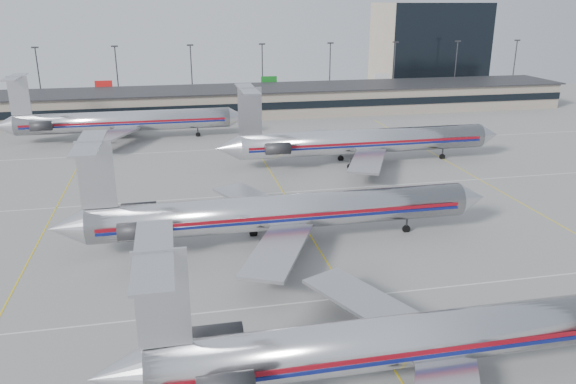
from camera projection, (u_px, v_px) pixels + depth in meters
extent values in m
plane|color=gray|center=(391.00, 364.00, 41.27)|extent=(260.00, 260.00, 0.00)
cube|color=silver|center=(349.00, 297.00, 50.54)|extent=(160.00, 0.15, 0.02)
cube|color=gray|center=(234.00, 102.00, 131.12)|extent=(160.00, 16.00, 6.00)
cube|color=black|center=(239.00, 107.00, 123.55)|extent=(160.00, 0.20, 1.60)
cube|color=#2D2D30|center=(234.00, 89.00, 130.13)|extent=(162.00, 17.00, 0.30)
cylinder|color=#38383D|center=(39.00, 80.00, 133.92)|extent=(0.30, 0.30, 15.00)
cube|color=#2D2D30|center=(35.00, 47.00, 131.47)|extent=(1.60, 0.40, 0.35)
cylinder|color=#38383D|center=(118.00, 78.00, 137.41)|extent=(0.30, 0.30, 15.00)
cube|color=#2D2D30|center=(114.00, 46.00, 134.96)|extent=(1.60, 0.40, 0.35)
cylinder|color=#38383D|center=(192.00, 76.00, 140.90)|extent=(0.30, 0.30, 15.00)
cube|color=#2D2D30|center=(190.00, 45.00, 138.46)|extent=(1.60, 0.40, 0.35)
cylinder|color=#38383D|center=(262.00, 74.00, 144.39)|extent=(0.30, 0.30, 15.00)
cube|color=#2D2D30|center=(262.00, 44.00, 141.95)|extent=(1.60, 0.40, 0.35)
cylinder|color=#38383D|center=(330.00, 73.00, 147.89)|extent=(0.30, 0.30, 15.00)
cube|color=#2D2D30|center=(330.00, 43.00, 145.44)|extent=(1.60, 0.40, 0.35)
cylinder|color=#38383D|center=(394.00, 71.00, 151.38)|extent=(0.30, 0.30, 15.00)
cube|color=#2D2D30|center=(396.00, 42.00, 148.94)|extent=(1.60, 0.40, 0.35)
cylinder|color=#38383D|center=(455.00, 70.00, 154.87)|extent=(0.30, 0.30, 15.00)
cube|color=#2D2D30|center=(458.00, 41.00, 152.43)|extent=(1.60, 0.40, 0.35)
cylinder|color=#38383D|center=(514.00, 68.00, 158.37)|extent=(0.30, 0.30, 15.00)
cube|color=#2D2D30|center=(517.00, 40.00, 155.92)|extent=(1.60, 0.40, 0.35)
cube|color=tan|center=(428.00, 47.00, 167.90)|extent=(30.00, 20.00, 25.00)
cylinder|color=silver|center=(430.00, 337.00, 38.63)|extent=(38.32, 3.54, 3.54)
cone|color=silver|center=(116.00, 377.00, 34.58)|extent=(3.45, 3.54, 3.54)
cube|color=maroon|center=(442.00, 350.00, 36.93)|extent=(36.41, 0.05, 0.34)
cube|color=navy|center=(442.00, 355.00, 37.06)|extent=(36.41, 0.05, 0.27)
cube|color=silver|center=(370.00, 304.00, 44.78)|extent=(8.91, 12.99, 0.31)
cube|color=silver|center=(162.00, 299.00, 33.57)|extent=(3.26, 0.24, 6.51)
cube|color=silver|center=(153.00, 253.00, 32.53)|extent=(2.30, 10.06, 0.17)
cylinder|color=#2D2D30|center=(218.00, 336.00, 38.28)|extent=(3.45, 1.63, 1.63)
cylinder|color=#2D2D30|center=(377.00, 355.00, 41.03)|extent=(0.19, 0.19, 1.58)
cylinder|color=silver|center=(284.00, 212.00, 60.98)|extent=(41.14, 3.81, 3.81)
cone|color=silver|center=(471.00, 198.00, 65.29)|extent=(3.29, 3.81, 3.81)
cone|color=silver|center=(67.00, 228.00, 56.63)|extent=(3.70, 3.81, 3.81)
cube|color=maroon|center=(288.00, 217.00, 59.16)|extent=(39.08, 0.05, 0.36)
cube|color=navy|center=(288.00, 220.00, 59.29)|extent=(39.08, 0.05, 0.29)
cube|color=silver|center=(256.00, 200.00, 67.58)|extent=(9.57, 13.94, 0.33)
cube|color=silver|center=(278.00, 249.00, 54.24)|extent=(9.57, 13.94, 0.33)
cube|color=silver|center=(96.00, 175.00, 55.55)|extent=(3.50, 0.26, 6.99)
cube|color=silver|center=(89.00, 143.00, 54.43)|extent=(2.47, 10.80, 0.19)
cylinder|color=#2D2D30|center=(139.00, 210.00, 60.60)|extent=(3.70, 1.75, 1.75)
cylinder|color=#2D2D30|center=(137.00, 231.00, 55.17)|extent=(3.70, 1.75, 1.75)
cylinder|color=#2D2D30|center=(407.00, 225.00, 64.66)|extent=(0.21, 0.21, 1.70)
cylinder|color=#2D2D30|center=(260.00, 247.00, 58.98)|extent=(0.21, 0.21, 1.70)
cylinder|color=#2D2D30|center=(253.00, 229.00, 63.55)|extent=(0.21, 0.21, 1.70)
cylinder|color=black|center=(406.00, 229.00, 64.81)|extent=(0.93, 0.31, 0.93)
cylinder|color=silver|center=(365.00, 141.00, 91.18)|extent=(40.71, 3.96, 3.96)
cone|color=silver|center=(488.00, 135.00, 95.46)|extent=(3.43, 3.96, 3.96)
cone|color=silver|center=(228.00, 148.00, 86.85)|extent=(3.86, 3.96, 3.96)
cube|color=maroon|center=(369.00, 143.00, 89.28)|extent=(38.68, 0.05, 0.37)
cube|color=navy|center=(369.00, 146.00, 89.42)|extent=(38.68, 0.05, 0.30)
cube|color=silver|center=(339.00, 138.00, 98.06)|extent=(9.96, 14.53, 0.34)
cube|color=silver|center=(368.00, 160.00, 84.16)|extent=(9.96, 14.53, 0.34)
cube|color=silver|center=(250.00, 111.00, 85.73)|extent=(3.64, 0.27, 7.29)
cube|color=silver|center=(247.00, 89.00, 84.56)|extent=(2.57, 11.25, 0.19)
cylinder|color=#2D2D30|center=(271.00, 139.00, 90.99)|extent=(3.86, 1.82, 1.82)
cylinder|color=#2D2D30|center=(278.00, 149.00, 85.33)|extent=(3.86, 1.82, 1.82)
cylinder|color=#2D2D30|center=(442.00, 154.00, 94.80)|extent=(0.21, 0.21, 1.77)
cylinder|color=#2D2D30|center=(350.00, 164.00, 89.09)|extent=(0.21, 0.21, 1.77)
cylinder|color=#2D2D30|center=(341.00, 155.00, 93.86)|extent=(0.21, 0.21, 1.77)
cylinder|color=black|center=(442.00, 157.00, 94.97)|extent=(0.96, 0.32, 0.96)
cylinder|color=silver|center=(126.00, 121.00, 107.05)|extent=(39.57, 3.85, 3.85)
cone|color=silver|center=(237.00, 117.00, 111.21)|extent=(3.33, 3.85, 3.85)
cone|color=silver|center=(4.00, 126.00, 102.84)|extent=(3.75, 3.85, 3.85)
cube|color=maroon|center=(125.00, 122.00, 105.20)|extent=(37.59, 0.05, 0.36)
cube|color=navy|center=(125.00, 125.00, 105.34)|extent=(37.59, 0.05, 0.29)
cube|color=silver|center=(118.00, 120.00, 113.73)|extent=(9.68, 14.12, 0.33)
cube|color=silver|center=(112.00, 135.00, 100.22)|extent=(9.68, 14.12, 0.33)
cube|color=silver|center=(19.00, 96.00, 101.75)|extent=(3.54, 0.26, 7.08)
cube|color=silver|center=(14.00, 77.00, 100.62)|extent=(2.50, 10.93, 0.19)
cylinder|color=#2D2D30|center=(47.00, 120.00, 106.87)|extent=(3.75, 1.77, 1.77)
cylinder|color=#2D2D30|center=(41.00, 126.00, 101.37)|extent=(3.75, 1.77, 1.77)
cylinder|color=#2D2D30|center=(198.00, 132.00, 110.57)|extent=(0.21, 0.21, 1.72)
cylinder|color=#2D2D30|center=(109.00, 139.00, 105.02)|extent=(0.21, 0.21, 1.72)
cylinder|color=#2D2D30|center=(111.00, 133.00, 109.65)|extent=(0.21, 0.21, 1.72)
cylinder|color=black|center=(198.00, 135.00, 110.73)|extent=(0.94, 0.31, 0.94)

